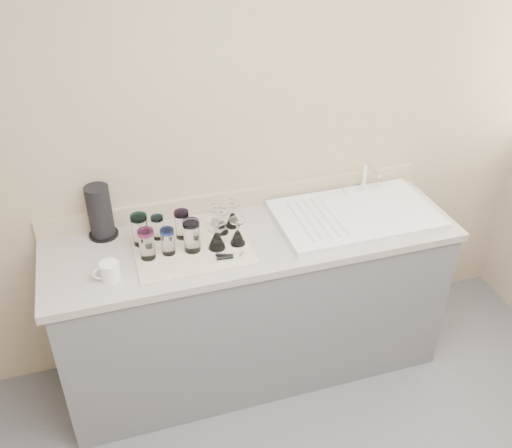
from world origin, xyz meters
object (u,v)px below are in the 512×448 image
object	(u,v)px
tumbler_cyan	(158,227)
can_opener	(230,256)
paper_towel_roll	(100,212)
tumbler_magenta	(147,244)
tumbler_blue	(168,241)
tumbler_lavender	(192,236)
white_mug	(109,271)
goblet_extra	(222,225)
tumbler_teal	(140,229)
goblet_back_left	(215,222)
tumbler_purple	(182,224)
goblet_front_left	(217,239)
goblet_front_right	(238,235)
sink_unit	(355,214)
goblet_back_right	(233,218)

from	to	relation	value
tumbler_cyan	can_opener	xyz separation A→B (m)	(0.29, -0.26, -0.05)
paper_towel_roll	can_opener	bearing A→B (deg)	-34.61
tumbler_magenta	tumbler_blue	bearing A→B (deg)	3.35
tumbler_cyan	tumbler_lavender	bearing A→B (deg)	-47.18
tumbler_lavender	white_mug	world-z (taller)	tumbler_lavender
tumbler_lavender	goblet_extra	world-z (taller)	tumbler_lavender
tumbler_teal	goblet_back_left	bearing A→B (deg)	1.22
tumbler_purple	goblet_front_left	size ratio (longest dim) A/B	0.94
tumbler_purple	goblet_extra	size ratio (longest dim) A/B	1.17
goblet_front_left	white_mug	world-z (taller)	goblet_front_left
tumbler_purple	can_opener	distance (m)	0.30
tumbler_cyan	goblet_back_left	size ratio (longest dim) A/B	0.93
goblet_front_right	white_mug	size ratio (longest dim) A/B	1.11
sink_unit	can_opener	world-z (taller)	sink_unit
tumbler_teal	tumbler_purple	bearing A→B (deg)	-1.01
tumbler_lavender	can_opener	world-z (taller)	tumbler_lavender
sink_unit	goblet_front_right	bearing A→B (deg)	-175.13
tumbler_cyan	goblet_extra	distance (m)	0.31
goblet_back_left	can_opener	xyz separation A→B (m)	(0.01, -0.25, -0.04)
can_opener	paper_towel_roll	xyz separation A→B (m)	(-0.55, 0.38, 0.12)
goblet_back_left	can_opener	distance (m)	0.25
sink_unit	tumbler_blue	xyz separation A→B (m)	(-0.98, -0.03, 0.06)
tumbler_purple	goblet_back_right	bearing A→B (deg)	4.93
paper_towel_roll	goblet_back_right	bearing A→B (deg)	-10.67
white_mug	tumbler_lavender	bearing A→B (deg)	14.39
goblet_back_right	goblet_extra	world-z (taller)	goblet_back_right
goblet_extra	goblet_back_left	bearing A→B (deg)	127.56
tumbler_magenta	goblet_extra	xyz separation A→B (m)	(0.38, 0.10, -0.03)
tumbler_teal	goblet_back_right	size ratio (longest dim) A/B	1.17
tumbler_blue	goblet_front_right	xyz separation A→B (m)	(0.33, -0.02, -0.02)
goblet_front_left	paper_towel_roll	bearing A→B (deg)	151.19
tumbler_lavender	goblet_front_left	bearing A→B (deg)	-7.76
goblet_front_right	tumbler_purple	bearing A→B (deg)	150.83
tumbler_blue	goblet_front_left	xyz separation A→B (m)	(0.23, -0.02, -0.01)
goblet_back_left	white_mug	xyz separation A→B (m)	(-0.54, -0.24, -0.01)
tumbler_magenta	goblet_front_right	world-z (taller)	tumbler_magenta
white_mug	goblet_front_right	bearing A→B (deg)	8.27
goblet_back_left	paper_towel_roll	bearing A→B (deg)	166.46
tumbler_blue	paper_towel_roll	world-z (taller)	paper_towel_roll
tumbler_lavender	goblet_back_left	world-z (taller)	tumbler_lavender
goblet_extra	white_mug	world-z (taller)	goblet_extra
white_mug	can_opener	bearing A→B (deg)	-1.27
sink_unit	paper_towel_roll	xyz separation A→B (m)	(-1.26, 0.22, 0.11)
tumbler_blue	sink_unit	bearing A→B (deg)	2.00
tumbler_cyan	goblet_front_right	distance (m)	0.39
sink_unit	tumbler_magenta	size ratio (longest dim) A/B	5.49
sink_unit	goblet_back_right	world-z (taller)	sink_unit
sink_unit	goblet_front_right	distance (m)	0.65
tumbler_lavender	white_mug	size ratio (longest dim) A/B	1.32
tumbler_purple	white_mug	bearing A→B (deg)	-148.92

